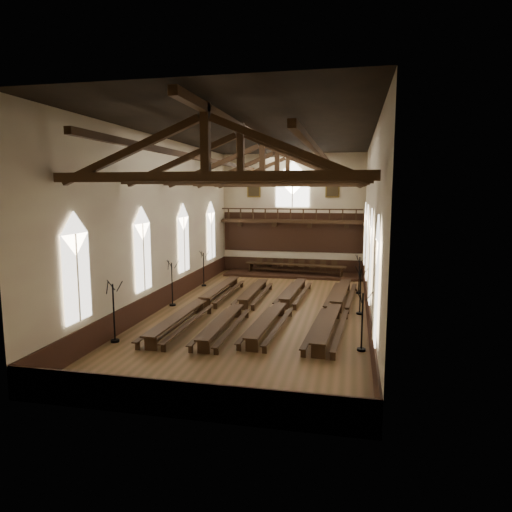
{
  "coord_description": "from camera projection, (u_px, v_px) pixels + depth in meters",
  "views": [
    {
      "loc": [
        5.04,
        -25.31,
        6.9
      ],
      "look_at": [
        -0.68,
        1.5,
        2.99
      ],
      "focal_mm": 32.0,
      "sensor_mm": 36.0,
      "label": 1
    }
  ],
  "objects": [
    {
      "name": "candelabrum_left_near",
      "position": [
        114.0,
        324.0,
        20.9
      ],
      "size": [
        0.84,
        0.87,
        2.89
      ],
      "color": "black",
      "rests_on": "ground"
    },
    {
      "name": "refectory_row_b",
      "position": [
        240.0,
        305.0,
        25.83
      ],
      "size": [
        1.42,
        13.8,
        0.69
      ],
      "color": "#341D10",
      "rests_on": "ground"
    },
    {
      "name": "refectory_row_a",
      "position": [
        202.0,
        302.0,
        26.38
      ],
      "size": [
        1.55,
        14.28,
        0.74
      ],
      "color": "#341D10",
      "rests_on": "ground"
    },
    {
      "name": "room_walls",
      "position": [
        262.0,
        199.0,
        25.61
      ],
      "size": [
        26.0,
        26.0,
        26.0
      ],
      "color": "beige",
      "rests_on": "ground"
    },
    {
      "name": "candelabrum_right_near",
      "position": [
        362.0,
        332.0,
        19.76
      ],
      "size": [
        0.78,
        0.82,
        2.72
      ],
      "color": "black",
      "rests_on": "ground"
    },
    {
      "name": "candelabrum_left_mid",
      "position": [
        172.0,
        292.0,
        27.57
      ],
      "size": [
        0.83,
        0.83,
        2.8
      ],
      "color": "black",
      "rests_on": "ground"
    },
    {
      "name": "wainscot_band",
      "position": [
        262.0,
        301.0,
        26.44
      ],
      "size": [
        12.0,
        26.0,
        1.2
      ],
      "color": "black",
      "rests_on": "ground"
    },
    {
      "name": "side_windows",
      "position": [
        262.0,
        247.0,
        25.99
      ],
      "size": [
        11.85,
        19.8,
        4.5
      ],
      "color": "silver",
      "rests_on": "room_walls"
    },
    {
      "name": "dais",
      "position": [
        295.0,
        275.0,
        37.45
      ],
      "size": [
        11.4,
        2.88,
        0.19
      ],
      "primitive_type": "cube",
      "color": "black",
      "rests_on": "ground"
    },
    {
      "name": "minstrels_gallery",
      "position": [
        292.0,
        227.0,
        38.23
      ],
      "size": [
        11.8,
        1.24,
        3.7
      ],
      "color": "#341D10",
      "rests_on": "room_walls"
    },
    {
      "name": "high_table",
      "position": [
        295.0,
        266.0,
        37.34
      ],
      "size": [
        8.35,
        1.95,
        0.78
      ],
      "color": "#341D10",
      "rests_on": "dais"
    },
    {
      "name": "roof_trusses",
      "position": [
        262.0,
        167.0,
        25.36
      ],
      "size": [
        11.7,
        25.7,
        2.8
      ],
      "color": "#341D10",
      "rests_on": "room_walls"
    },
    {
      "name": "candelabrum_right_mid",
      "position": [
        360.0,
        300.0,
        25.64
      ],
      "size": [
        0.81,
        0.83,
        2.76
      ],
      "color": "black",
      "rests_on": "ground"
    },
    {
      "name": "refectory_row_c",
      "position": [
        283.0,
        304.0,
        26.02
      ],
      "size": [
        1.73,
        13.99,
        0.7
      ],
      "color": "#341D10",
      "rests_on": "ground"
    },
    {
      "name": "ground",
      "position": [
        262.0,
        311.0,
        26.52
      ],
      "size": [
        26.0,
        26.0,
        0.0
      ],
      "primitive_type": "plane",
      "color": "brown",
      "rests_on": "ground"
    },
    {
      "name": "candelabrum_left_far",
      "position": [
        204.0,
        275.0,
        33.33
      ],
      "size": [
        0.78,
        0.76,
        2.6
      ],
      "color": "black",
      "rests_on": "ground"
    },
    {
      "name": "refectory_row_d",
      "position": [
        336.0,
        306.0,
        25.38
      ],
      "size": [
        1.94,
        14.41,
        0.74
      ],
      "color": "#341D10",
      "rests_on": "ground"
    },
    {
      "name": "end_window",
      "position": [
        292.0,
        187.0,
        37.99
      ],
      "size": [
        2.8,
        0.12,
        3.8
      ],
      "color": "silver",
      "rests_on": "room_walls"
    },
    {
      "name": "portraits",
      "position": [
        292.0,
        189.0,
        38.01
      ],
      "size": [
        7.75,
        0.09,
        1.45
      ],
      "color": "brown",
      "rests_on": "room_walls"
    },
    {
      "name": "high_chairs",
      "position": [
        296.0,
        265.0,
        38.14
      ],
      "size": [
        6.78,
        0.49,
        1.08
      ],
      "color": "#341D10",
      "rests_on": "dais"
    },
    {
      "name": "candelabrum_right_far",
      "position": [
        359.0,
        282.0,
        30.86
      ],
      "size": [
        0.75,
        0.81,
        2.66
      ],
      "color": "black",
      "rests_on": "ground"
    }
  ]
}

